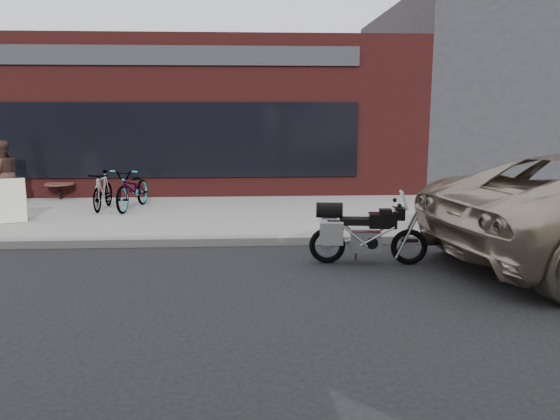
{
  "coord_description": "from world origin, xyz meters",
  "views": [
    {
      "loc": [
        0.09,
        -5.87,
        2.49
      ],
      "look_at": [
        0.57,
        3.07,
        0.85
      ],
      "focal_mm": 35.0,
      "sensor_mm": 36.0,
      "label": 1
    }
  ],
  "objects_px": {
    "motorcycle": "(361,233)",
    "bicycle_rear": "(103,191)",
    "cafe_table": "(59,184)",
    "sandwich_sign": "(12,200)",
    "cafe_patron_left": "(3,173)",
    "bicycle_front": "(133,189)"
  },
  "relations": [
    {
      "from": "motorcycle",
      "to": "sandwich_sign",
      "type": "bearing_deg",
      "value": 162.47
    },
    {
      "from": "bicycle_front",
      "to": "cafe_table",
      "type": "xyz_separation_m",
      "value": [
        -2.27,
        1.58,
        -0.09
      ]
    },
    {
      "from": "sandwich_sign",
      "to": "cafe_table",
      "type": "height_order",
      "value": "sandwich_sign"
    },
    {
      "from": "sandwich_sign",
      "to": "cafe_patron_left",
      "type": "height_order",
      "value": "cafe_patron_left"
    },
    {
      "from": "bicycle_rear",
      "to": "cafe_table",
      "type": "xyz_separation_m",
      "value": [
        -1.56,
        1.63,
        -0.06
      ]
    },
    {
      "from": "motorcycle",
      "to": "bicycle_rear",
      "type": "height_order",
      "value": "motorcycle"
    },
    {
      "from": "bicycle_front",
      "to": "cafe_patron_left",
      "type": "height_order",
      "value": "cafe_patron_left"
    },
    {
      "from": "bicycle_front",
      "to": "sandwich_sign",
      "type": "relative_size",
      "value": 2.04
    },
    {
      "from": "bicycle_rear",
      "to": "cafe_table",
      "type": "height_order",
      "value": "bicycle_rear"
    },
    {
      "from": "bicycle_rear",
      "to": "sandwich_sign",
      "type": "distance_m",
      "value": 2.04
    },
    {
      "from": "motorcycle",
      "to": "cafe_table",
      "type": "bearing_deg",
      "value": 145.55
    },
    {
      "from": "motorcycle",
      "to": "bicycle_front",
      "type": "height_order",
      "value": "motorcycle"
    },
    {
      "from": "bicycle_rear",
      "to": "cafe_patron_left",
      "type": "height_order",
      "value": "cafe_patron_left"
    },
    {
      "from": "bicycle_front",
      "to": "cafe_patron_left",
      "type": "relative_size",
      "value": 1.16
    },
    {
      "from": "motorcycle",
      "to": "cafe_patron_left",
      "type": "relative_size",
      "value": 1.19
    },
    {
      "from": "motorcycle",
      "to": "cafe_patron_left",
      "type": "xyz_separation_m",
      "value": [
        -7.9,
        5.15,
        0.43
      ]
    },
    {
      "from": "motorcycle",
      "to": "bicycle_rear",
      "type": "distance_m",
      "value": 6.92
    },
    {
      "from": "cafe_table",
      "to": "bicycle_front",
      "type": "bearing_deg",
      "value": -34.9
    },
    {
      "from": "cafe_table",
      "to": "motorcycle",
      "type": "bearing_deg",
      "value": -41.48
    },
    {
      "from": "bicycle_rear",
      "to": "cafe_table",
      "type": "relative_size",
      "value": 2.01
    },
    {
      "from": "motorcycle",
      "to": "sandwich_sign",
      "type": "distance_m",
      "value": 7.56
    },
    {
      "from": "bicycle_front",
      "to": "motorcycle",
      "type": "bearing_deg",
      "value": -34.33
    }
  ]
}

